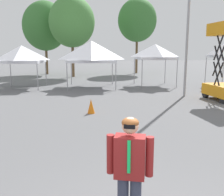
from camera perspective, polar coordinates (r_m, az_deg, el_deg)
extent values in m
cylinder|color=#9E9EA3|center=(17.86, -16.49, 4.84)|extent=(0.06, 0.06, 2.02)
cylinder|color=#9E9EA3|center=(21.22, -21.93, 5.34)|extent=(0.06, 0.06, 2.02)
cylinder|color=#9E9EA3|center=(20.50, -14.72, 5.60)|extent=(0.06, 0.06, 2.02)
pyramid|color=white|center=(19.45, -19.72, 9.62)|extent=(2.95, 2.95, 1.05)
cube|color=white|center=(19.47, -19.60, 7.79)|extent=(2.92, 2.92, 0.20)
cylinder|color=#9E9EA3|center=(17.30, -10.12, 4.99)|extent=(0.06, 0.06, 2.06)
cylinder|color=#9E9EA3|center=(17.27, 0.88, 5.14)|extent=(0.06, 0.06, 2.06)
cylinder|color=#9E9EA3|center=(20.57, -9.18, 5.88)|extent=(0.06, 0.06, 2.06)
cylinder|color=#9E9EA3|center=(20.55, 0.08, 6.00)|extent=(0.06, 0.06, 2.06)
pyramid|color=white|center=(18.78, -4.66, 10.72)|extent=(3.51, 3.51, 1.33)
cube|color=white|center=(18.79, -4.63, 8.39)|extent=(3.48, 3.48, 0.20)
cylinder|color=#9E9EA3|center=(18.38, 6.80, 5.66)|extent=(0.06, 0.06, 2.23)
cylinder|color=#9E9EA3|center=(19.19, 14.47, 5.60)|extent=(0.06, 0.06, 2.23)
cylinder|color=#9E9EA3|center=(20.93, 5.07, 6.28)|extent=(0.06, 0.06, 2.23)
cylinder|color=#9E9EA3|center=(21.64, 11.92, 6.23)|extent=(0.06, 0.06, 2.23)
pyramid|color=white|center=(19.93, 9.71, 10.55)|extent=(2.86, 2.86, 0.97)
cube|color=white|center=(19.94, 9.66, 8.88)|extent=(2.84, 2.84, 0.20)
cylinder|color=#9E9EA3|center=(18.92, 23.77, 5.21)|extent=(0.06, 0.06, 2.38)
cylinder|color=#9E9EA3|center=(21.52, 20.42, 5.98)|extent=(0.06, 0.06, 2.38)
cylinder|color=black|center=(14.08, 23.92, -0.24)|extent=(0.23, 0.50, 0.48)
cylinder|color=black|center=(15.51, 20.37, 0.93)|extent=(0.23, 0.50, 0.48)
cylinder|color=black|center=(16.15, 24.00, 1.03)|extent=(0.23, 0.50, 0.48)
cube|color=orange|center=(15.07, 24.05, 1.56)|extent=(1.61, 2.42, 0.60)
cylinder|color=black|center=(14.71, 22.68, 4.33)|extent=(0.17, 0.93, 1.65)
cylinder|color=black|center=(14.71, 22.68, 4.33)|extent=(0.17, 0.93, 1.65)
cylinder|color=black|center=(14.65, 22.92, 7.66)|extent=(0.17, 0.93, 1.65)
cylinder|color=black|center=(14.65, 22.92, 7.66)|extent=(0.17, 0.93, 1.65)
cylinder|color=black|center=(14.65, 23.16, 11.00)|extent=(0.17, 0.93, 1.65)
cylinder|color=black|center=(14.65, 23.16, 11.00)|extent=(0.17, 0.93, 1.65)
cube|color=orange|center=(15.85, 22.77, 14.14)|extent=(1.33, 0.19, 0.55)
cube|color=orange|center=(14.61, 22.90, 14.50)|extent=(0.27, 2.18, 0.55)
cube|color=maroon|center=(3.57, 4.04, -13.07)|extent=(0.47, 0.34, 0.60)
cylinder|color=maroon|center=(3.60, -0.34, -12.53)|extent=(0.11, 0.11, 0.56)
cylinder|color=maroon|center=(3.55, 8.50, -12.96)|extent=(0.11, 0.11, 0.56)
sphere|color=#D8A884|center=(3.42, 4.14, -6.22)|extent=(0.23, 0.23, 0.23)
ellipsoid|color=brown|center=(3.41, 4.15, -5.58)|extent=(0.23, 0.23, 0.14)
cube|color=black|center=(3.31, 3.97, -6.50)|extent=(0.15, 0.06, 0.06)
cube|color=#19BF59|center=(3.43, 3.83, -13.18)|extent=(0.05, 0.02, 0.46)
cylinder|color=#9E9EA3|center=(15.54, 16.73, 14.82)|extent=(0.14, 0.14, 7.86)
cylinder|color=brown|center=(26.83, -8.82, 8.72)|extent=(0.28, 0.28, 3.72)
ellipsoid|color=#47843D|center=(26.98, -9.05, 16.62)|extent=(4.63, 4.63, 5.09)
cylinder|color=brown|center=(30.54, -14.56, 8.47)|extent=(0.28, 0.28, 3.46)
ellipsoid|color=#387233|center=(30.65, -14.89, 15.44)|extent=(5.00, 5.00, 5.50)
cylinder|color=brown|center=(31.15, 5.57, 9.67)|extent=(0.28, 0.28, 4.42)
ellipsoid|color=#387233|center=(31.35, 5.71, 17.07)|extent=(4.57, 4.57, 5.02)
cone|color=orange|center=(10.93, -4.75, -1.87)|extent=(0.32, 0.32, 0.62)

